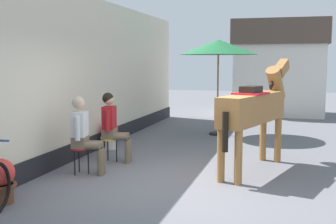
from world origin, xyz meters
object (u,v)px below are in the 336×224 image
saddled_horse_center (255,108)px  flower_planter_farthest (110,135)px  flower_planter_nearest (1,180)px  seated_visitor_near (84,131)px  seated_visitor_far (112,124)px  cafe_parasol (218,48)px

saddled_horse_center → flower_planter_farthest: saddled_horse_center is taller
flower_planter_nearest → flower_planter_farthest: size_ratio=1.00×
seated_visitor_near → saddled_horse_center: saddled_horse_center is taller
seated_visitor_far → saddled_horse_center: 2.79m
seated_visitor_far → saddled_horse_center: saddled_horse_center is taller
seated_visitor_near → saddled_horse_center: bearing=21.3°
seated_visitor_far → flower_planter_nearest: seated_visitor_far is taller
flower_planter_nearest → flower_planter_farthest: 4.02m
cafe_parasol → seated_visitor_far: bearing=-111.1°
seated_visitor_near → cafe_parasol: cafe_parasol is taller
seated_visitor_near → flower_planter_nearest: 1.90m
seated_visitor_near → flower_planter_nearest: seated_visitor_near is taller
saddled_horse_center → flower_planter_farthest: size_ratio=4.54×
seated_visitor_far → saddled_horse_center: (2.76, 0.13, 0.38)m
seated_visitor_far → cafe_parasol: size_ratio=0.54×
seated_visitor_near → saddled_horse_center: size_ratio=0.48×
saddled_horse_center → seated_visitor_far: bearing=-177.3°
seated_visitor_far → cafe_parasol: 4.40m
saddled_horse_center → flower_planter_nearest: size_ratio=4.54×
cafe_parasol → seated_visitor_near: bearing=-108.5°
seated_visitor_near → cafe_parasol: (1.61, 4.83, 1.59)m
flower_planter_nearest → seated_visitor_near: bearing=77.4°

